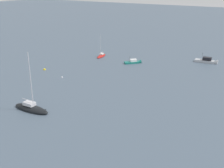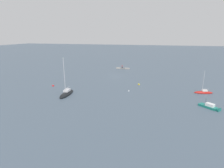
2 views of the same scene
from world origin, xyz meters
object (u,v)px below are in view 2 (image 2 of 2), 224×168
(mooring_buoy_far, at_px, (129,91))
(umbrella_open_red, at_px, (122,66))
(person_seated_dark_left, at_px, (122,67))
(sailboat_red_near, at_px, (203,92))
(mooring_buoy_mid, at_px, (139,84))
(sailboat_black_mid, at_px, (67,94))
(motorboat_teal_mid, at_px, (211,108))
(mooring_buoy_near, at_px, (53,86))

(mooring_buoy_far, bearing_deg, umbrella_open_red, -74.88)
(person_seated_dark_left, distance_m, sailboat_red_near, 47.46)
(mooring_buoy_mid, bearing_deg, sailboat_black_mid, 41.04)
(sailboat_black_mid, bearing_deg, umbrella_open_red, -102.63)
(sailboat_black_mid, relative_size, mooring_buoy_mid, 17.44)
(person_seated_dark_left, xyz_separation_m, sailboat_black_mid, (7.28, 46.55, -0.44))
(sailboat_black_mid, height_order, mooring_buoy_far, sailboat_black_mid)
(sailboat_black_mid, xyz_separation_m, motorboat_teal_mid, (-39.58, 0.23, -0.10))
(sailboat_black_mid, height_order, mooring_buoy_mid, sailboat_black_mid)
(umbrella_open_red, height_order, mooring_buoy_mid, umbrella_open_red)
(mooring_buoy_near, bearing_deg, sailboat_black_mid, 142.00)
(umbrella_open_red, bearing_deg, mooring_buoy_mid, 112.98)
(person_seated_dark_left, height_order, mooring_buoy_near, person_seated_dark_left)
(person_seated_dark_left, relative_size, mooring_buoy_mid, 1.08)
(mooring_buoy_near, bearing_deg, umbrella_open_red, -113.05)
(motorboat_teal_mid, xyz_separation_m, mooring_buoy_mid, (19.87, -17.38, -0.18))
(umbrella_open_red, relative_size, sailboat_black_mid, 0.11)
(mooring_buoy_near, relative_size, mooring_buoy_far, 1.50)
(sailboat_red_near, distance_m, mooring_buoy_far, 23.16)
(mooring_buoy_mid, bearing_deg, mooring_buoy_near, 18.66)
(mooring_buoy_near, xyz_separation_m, mooring_buoy_mid, (-29.09, -9.82, -0.00))
(umbrella_open_red, relative_size, sailboat_red_near, 0.17)
(sailboat_red_near, bearing_deg, mooring_buoy_near, 84.96)
(sailboat_black_mid, height_order, mooring_buoy_near, sailboat_black_mid)
(mooring_buoy_near, bearing_deg, person_seated_dark_left, -113.02)
(person_seated_dark_left, bearing_deg, mooring_buoy_mid, 107.16)
(motorboat_teal_mid, relative_size, mooring_buoy_far, 10.54)
(umbrella_open_red, bearing_deg, sailboat_red_near, 134.23)
(sailboat_red_near, xyz_separation_m, sailboat_black_mid, (40.34, 12.50, 0.13))
(sailboat_black_mid, relative_size, motorboat_teal_mid, 2.45)
(mooring_buoy_near, height_order, mooring_buoy_mid, mooring_buoy_near)
(person_seated_dark_left, xyz_separation_m, umbrella_open_red, (0.01, 0.08, 0.86))
(person_seated_dark_left, distance_m, mooring_buoy_far, 39.40)
(sailboat_red_near, height_order, mooring_buoy_far, sailboat_red_near)
(sailboat_black_mid, bearing_deg, mooring_buoy_mid, -142.70)
(sailboat_black_mid, distance_m, mooring_buoy_near, 11.91)
(sailboat_red_near, distance_m, mooring_buoy_mid, 21.15)
(sailboat_black_mid, bearing_deg, motorboat_teal_mid, 175.93)
(sailboat_red_near, bearing_deg, mooring_buoy_mid, 66.32)
(umbrella_open_red, distance_m, mooring_buoy_far, 39.36)
(sailboat_black_mid, xyz_separation_m, mooring_buoy_near, (9.38, -7.33, -0.28))
(person_seated_dark_left, height_order, umbrella_open_red, umbrella_open_red)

